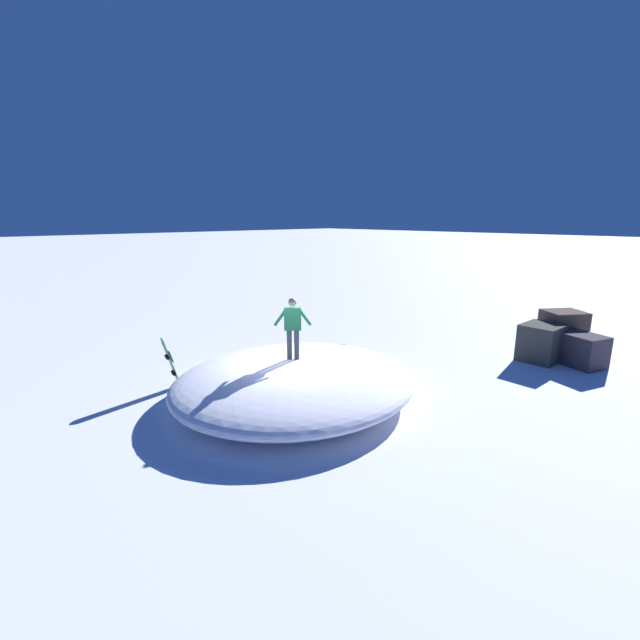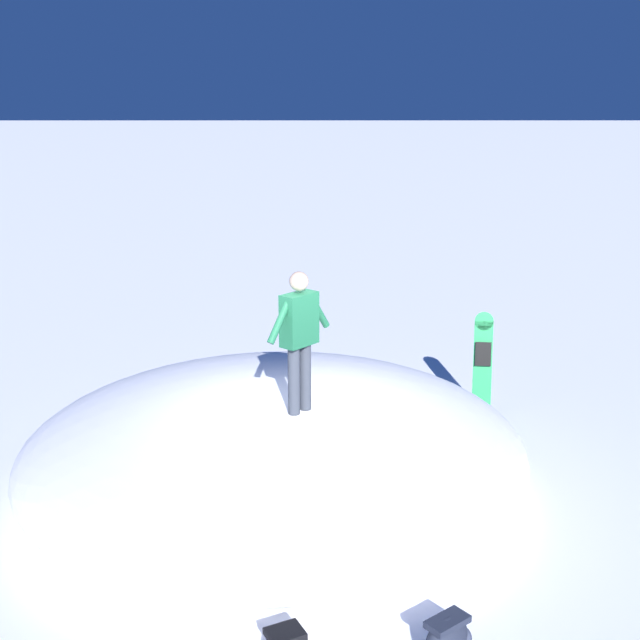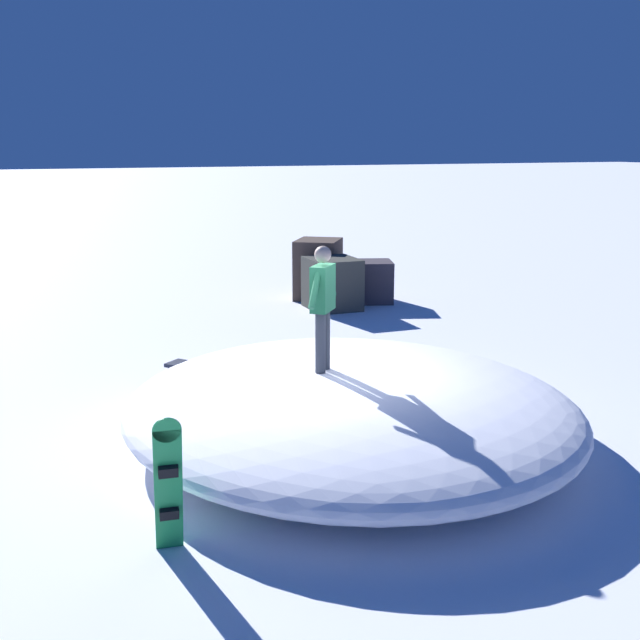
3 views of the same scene
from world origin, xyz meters
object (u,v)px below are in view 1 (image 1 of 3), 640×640
object	(u,v)px
backpack_far	(371,360)
snowboard_primary_upright	(170,362)
backpack_near	(339,351)
snowboarder_standing	(293,324)

from	to	relation	value
backpack_far	snowboard_primary_upright	bearing A→B (deg)	154.35
snowboard_primary_upright	backpack_near	bearing A→B (deg)	-13.42
backpack_near	backpack_far	xyz separation A→B (m)	(0.09, -1.39, -0.03)
snowboard_primary_upright	backpack_near	distance (m)	5.75
backpack_near	backpack_far	size ratio (longest dim) A/B	1.11
snowboard_primary_upright	backpack_near	xyz separation A→B (m)	(5.56, -1.33, -0.58)
snowboard_primary_upright	backpack_far	size ratio (longest dim) A/B	2.67
backpack_near	snowboard_primary_upright	bearing A→B (deg)	166.58
backpack_far	snowboarder_standing	bearing A→B (deg)	178.84
snowboard_primary_upright	backpack_near	world-z (taller)	snowboard_primary_upright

